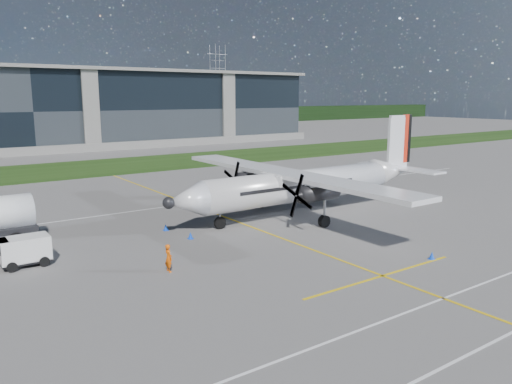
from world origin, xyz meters
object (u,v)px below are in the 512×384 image
(safety_cone_nose_port, at_px, (190,235))
(safety_cone_nose_stbd, at_px, (166,227))
(pylon_east, at_px, (218,84))
(safety_cone_stbdwing, at_px, (212,190))
(baggage_tug, at_px, (25,251))
(turboprop_aircraft, at_px, (308,166))
(ground_crew_person, at_px, (168,256))
(safety_cone_portwing, at_px, (432,255))
(safety_cone_tail, at_px, (392,195))

(safety_cone_nose_port, bearing_deg, safety_cone_nose_stbd, 98.70)
(pylon_east, xyz_separation_m, safety_cone_stbdwing, (-77.32, -128.35, -14.75))
(baggage_tug, height_order, safety_cone_nose_port, baggage_tug)
(turboprop_aircraft, xyz_separation_m, ground_crew_person, (-16.47, -6.59, -3.24))
(turboprop_aircraft, relative_size, safety_cone_portwing, 56.00)
(ground_crew_person, xyz_separation_m, safety_cone_stbdwing, (14.45, 19.89, -0.71))
(turboprop_aircraft, height_order, safety_cone_tail, turboprop_aircraft)
(turboprop_aircraft, bearing_deg, safety_cone_tail, 2.83)
(safety_cone_portwing, bearing_deg, turboprop_aircraft, 82.65)
(safety_cone_nose_port, bearing_deg, ground_crew_person, -128.25)
(ground_crew_person, bearing_deg, safety_cone_stbdwing, -35.57)
(pylon_east, xyz_separation_m, baggage_tug, (-98.47, -142.24, -14.10))
(turboprop_aircraft, distance_m, safety_cone_stbdwing, 14.02)
(ground_crew_person, bearing_deg, safety_cone_portwing, -116.74)
(safety_cone_nose_port, bearing_deg, baggage_tug, 176.88)
(ground_crew_person, distance_m, safety_cone_portwing, 16.48)
(turboprop_aircraft, xyz_separation_m, safety_cone_nose_stbd, (-12.69, 1.97, -3.95))
(ground_crew_person, bearing_deg, pylon_east, -31.33)
(turboprop_aircraft, relative_size, safety_cone_nose_port, 56.00)
(safety_cone_portwing, bearing_deg, safety_cone_stbdwing, 90.41)
(pylon_east, relative_size, safety_cone_stbdwing, 60.00)
(turboprop_aircraft, bearing_deg, pylon_east, 62.01)
(safety_cone_tail, bearing_deg, pylon_east, 65.81)
(safety_cone_tail, bearing_deg, safety_cone_stbdwing, 137.63)
(pylon_east, xyz_separation_m, turboprop_aircraft, (-75.30, -141.66, -10.80))
(pylon_east, height_order, safety_cone_nose_stbd, pylon_east)
(pylon_east, bearing_deg, safety_cone_tail, -114.19)
(turboprop_aircraft, xyz_separation_m, safety_cone_stbdwing, (-2.02, 13.30, -3.95))
(turboprop_aircraft, relative_size, baggage_tug, 9.30)
(ground_crew_person, bearing_deg, baggage_tug, 48.54)
(safety_cone_portwing, height_order, safety_cone_tail, same)
(safety_cone_nose_port, distance_m, safety_cone_nose_stbd, 3.18)
(pylon_east, relative_size, ground_crew_person, 15.64)
(safety_cone_portwing, bearing_deg, safety_cone_nose_port, 128.79)
(safety_cone_nose_port, relative_size, safety_cone_portwing, 1.00)
(baggage_tug, bearing_deg, safety_cone_nose_stbd, 13.69)
(pylon_east, relative_size, safety_cone_tail, 60.00)
(safety_cone_nose_port, bearing_deg, pylon_east, 58.51)
(pylon_east, bearing_deg, safety_cone_portwing, -116.34)
(safety_cone_stbdwing, bearing_deg, pylon_east, 58.94)
(turboprop_aircraft, relative_size, ground_crew_person, 14.60)
(ground_crew_person, bearing_deg, safety_cone_nose_port, -37.81)
(safety_cone_nose_port, bearing_deg, safety_cone_stbdwing, 54.87)
(baggage_tug, distance_m, safety_cone_stbdwing, 25.31)
(turboprop_aircraft, xyz_separation_m, safety_cone_nose_port, (-12.21, -1.18, -3.95))
(baggage_tug, xyz_separation_m, safety_cone_nose_stbd, (10.47, 2.55, -0.65))
(baggage_tug, height_order, safety_cone_nose_stbd, baggage_tug)
(baggage_tug, relative_size, safety_cone_stbdwing, 6.02)
(pylon_east, distance_m, safety_cone_stbdwing, 150.57)
(turboprop_aircraft, relative_size, safety_cone_tail, 56.00)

